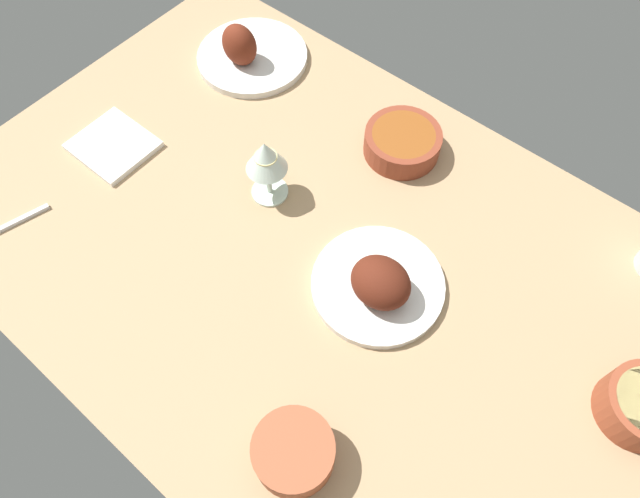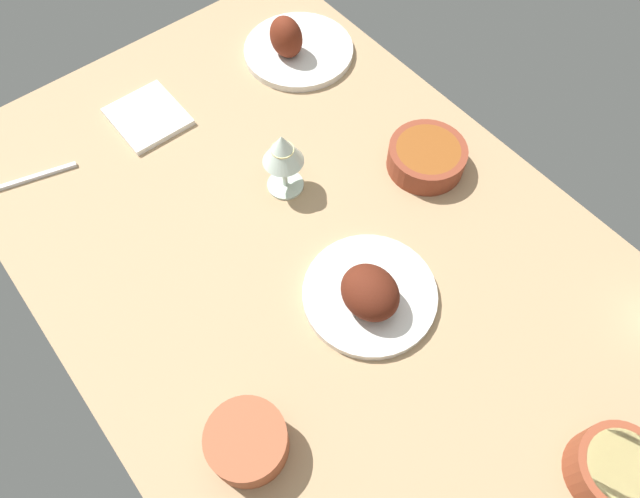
# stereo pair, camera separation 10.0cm
# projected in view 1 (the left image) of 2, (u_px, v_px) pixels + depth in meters

# --- Properties ---
(dining_table) EXTENTS (1.40, 0.90, 0.04)m
(dining_table) POSITION_uv_depth(u_px,v_px,m) (320.00, 260.00, 1.03)
(dining_table) COLOR tan
(dining_table) RESTS_ON ground
(plate_center_main) EXTENTS (0.24, 0.24, 0.10)m
(plate_center_main) POSITION_uv_depth(u_px,v_px,m) (248.00, 53.00, 1.24)
(plate_center_main) COLOR silver
(plate_center_main) RESTS_ON dining_table
(plate_far_side) EXTENTS (0.23, 0.23, 0.09)m
(plate_far_side) POSITION_uv_depth(u_px,v_px,m) (379.00, 283.00, 0.96)
(plate_far_side) COLOR silver
(plate_far_side) RESTS_ON dining_table
(bowl_sauce) EXTENTS (0.12, 0.12, 0.06)m
(bowl_sauce) POSITION_uv_depth(u_px,v_px,m) (294.00, 452.00, 0.81)
(bowl_sauce) COLOR #A35133
(bowl_sauce) RESTS_ON dining_table
(bowl_soup) EXTENTS (0.15, 0.15, 0.05)m
(bowl_soup) POSITION_uv_depth(u_px,v_px,m) (402.00, 142.00, 1.11)
(bowl_soup) COLOR brown
(bowl_soup) RESTS_ON dining_table
(wine_glass) EXTENTS (0.08, 0.08, 0.14)m
(wine_glass) POSITION_uv_depth(u_px,v_px,m) (266.00, 159.00, 1.00)
(wine_glass) COLOR silver
(wine_glass) RESTS_ON dining_table
(folded_napkin) EXTENTS (0.15, 0.13, 0.01)m
(folded_napkin) POSITION_uv_depth(u_px,v_px,m) (113.00, 145.00, 1.13)
(folded_napkin) COLOR white
(folded_napkin) RESTS_ON dining_table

